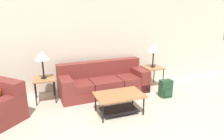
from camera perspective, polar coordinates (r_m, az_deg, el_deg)
name	(u,v)px	position (r m, az deg, el deg)	size (l,w,h in m)	color
wall_back	(101,41)	(5.67, -3.13, 8.16)	(9.08, 0.06, 2.60)	silver
couch	(104,82)	(5.33, -2.43, -3.45)	(2.36, 0.99, 0.82)	maroon
coffee_table	(119,99)	(4.25, 2.05, -8.29)	(1.01, 0.64, 0.44)	#A87042
side_table_left	(44,80)	(5.04, -18.79, -2.83)	(0.51, 0.56, 0.57)	#A87042
side_table_right	(152,69)	(5.88, 11.50, 0.34)	(0.51, 0.56, 0.57)	#A87042
table_lamp_left	(42,56)	(4.89, -19.42, 3.84)	(0.34, 0.34, 0.67)	black
table_lamp_right	(154,48)	(5.75, 11.83, 6.11)	(0.34, 0.34, 0.67)	black
backpack	(166,89)	(5.28, 15.08, -5.16)	(0.30, 0.28, 0.44)	#23472D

